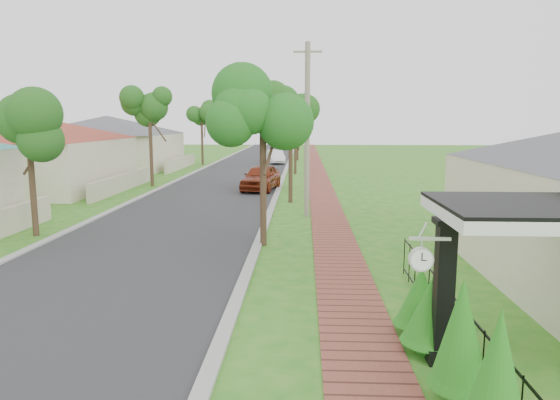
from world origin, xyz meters
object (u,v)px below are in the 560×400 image
(parked_car_white, at_px, (276,157))
(utility_pole, at_px, (307,130))
(parked_car_red, at_px, (261,178))
(near_tree, at_px, (263,117))
(station_clock, at_px, (422,258))
(porch_post, at_px, (443,299))

(parked_car_white, relative_size, utility_pole, 0.55)
(parked_car_red, relative_size, near_tree, 0.83)
(utility_pole, bearing_deg, station_clock, -82.64)
(parked_car_red, xyz_separation_m, station_clock, (4.45, -21.92, 1.19))
(parked_car_white, bearing_deg, parked_car_red, -100.45)
(parked_car_red, height_order, utility_pole, utility_pole)
(parked_car_red, height_order, near_tree, near_tree)
(utility_pole, relative_size, station_clock, 11.21)
(porch_post, xyz_separation_m, station_clock, (-0.49, -0.40, 0.83))
(porch_post, distance_m, station_clock, 1.04)
(station_clock, bearing_deg, parked_car_white, 96.48)
(utility_pole, bearing_deg, parked_car_red, 107.99)
(porch_post, relative_size, station_clock, 3.84)
(near_tree, relative_size, utility_pole, 0.72)
(parked_car_white, xyz_separation_m, near_tree, (1.45, -32.66, 3.58))
(parked_car_red, height_order, station_clock, station_clock)
(parked_car_white, xyz_separation_m, utility_pole, (2.91, -27.43, 3.08))
(porch_post, xyz_separation_m, near_tree, (-3.71, 8.00, 3.12))
(parked_car_red, xyz_separation_m, near_tree, (1.23, -13.52, 3.48))
(porch_post, relative_size, utility_pole, 0.34)
(parked_car_red, xyz_separation_m, parked_car_white, (-0.22, 19.15, -0.09))
(porch_post, xyz_separation_m, parked_car_red, (-4.94, 21.52, -0.36))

